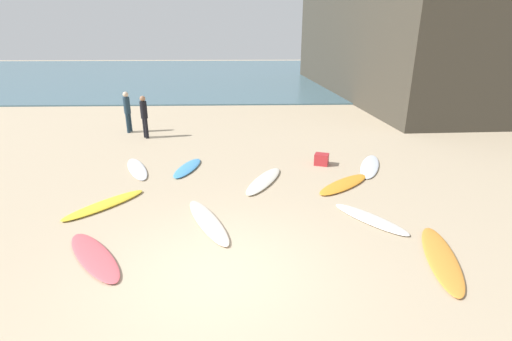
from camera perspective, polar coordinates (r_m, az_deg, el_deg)
The scene contains 15 objects.
ground_plane at distance 7.06m, azimuth -6.21°, elevation -15.47°, with size 120.00×120.00×0.00m, color tan.
ocean_water at distance 42.94m, azimuth -2.72°, elevation 14.75°, with size 120.00×40.00×0.08m, color #426675.
surfboard_0 at distance 9.17m, azimuth 17.11°, elevation -7.09°, with size 0.50×2.01×0.08m, color white.
surfboard_1 at distance 10.99m, azimuth 13.36°, elevation -2.05°, with size 0.59×2.22×0.09m, color orange.
surfboard_2 at distance 12.74m, azimuth 17.09°, elevation 0.66°, with size 0.55×2.44×0.08m, color white.
surfboard_3 at distance 8.07m, azimuth -23.62°, elevation -11.97°, with size 0.56×2.22×0.07m, color #D8555D.
surfboard_4 at distance 10.95m, azimuth 1.22°, elevation -1.56°, with size 0.55×2.34×0.09m, color silver.
surfboard_5 at distance 12.19m, azimuth -10.47°, elevation 0.40°, with size 0.54×1.90×0.09m, color #4494D2.
surfboard_6 at distance 10.21m, azimuth -22.22°, elevation -4.85°, with size 0.52×2.27×0.09m, color yellow.
surfboard_7 at distance 8.72m, azimuth -7.42°, elevation -7.72°, with size 0.49×2.45×0.09m, color #F5DDC9.
surfboard_8 at distance 12.53m, azimuth -17.81°, elevation 0.27°, with size 0.51×2.26×0.08m, color white.
surfboard_9 at distance 8.20m, azimuth 26.57°, elevation -11.92°, with size 0.56×2.43×0.08m, color orange.
beachgoer_near at distance 17.34m, azimuth -19.16°, elevation 8.79°, with size 0.33×0.34×1.78m.
beachgoer_mid at distance 16.15m, azimuth -16.81°, elevation 8.21°, with size 0.39×0.39×1.76m.
beach_cooler at distance 12.54m, azimuth 10.03°, elevation 1.70°, with size 0.44×0.37×0.38m, color #B2282D.
Camera 1 is at (0.55, -5.72, 4.11)m, focal length 26.03 mm.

